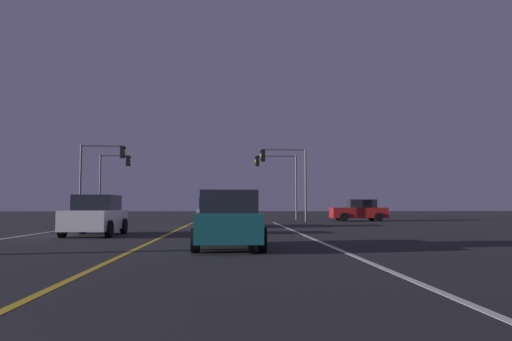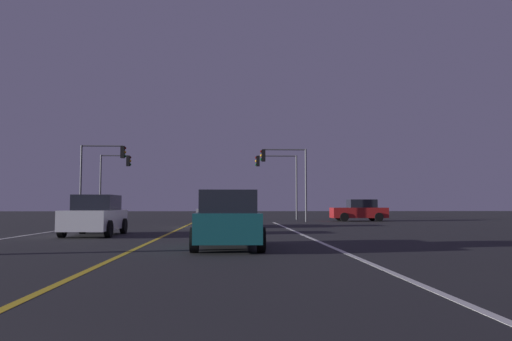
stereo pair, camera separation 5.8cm
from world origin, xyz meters
The scene contains 10 objects.
lane_edge_right centered at (5.85, 14.93, 0.00)m, with size 0.16×41.85×0.01m, color silver.
lane_center_divider centered at (0.00, 14.93, 0.00)m, with size 0.16×41.85×0.01m, color gold.
car_ahead_far centered at (1.76, 28.34, 0.82)m, with size 2.02×4.30×1.70m.
car_oncoming centered at (-2.93, 20.43, 0.82)m, with size 2.02×4.30×1.70m.
car_crossing_side centered at (12.83, 38.10, 0.82)m, with size 4.30×2.02×1.70m.
car_lead_same_lane centered at (2.70, 13.93, 0.82)m, with size 2.02×4.30×1.70m.
traffic_light_near_right centered at (6.68, 36.35, 4.09)m, with size 3.53×0.36×5.48m.
traffic_light_near_left centered at (-6.80, 36.35, 4.22)m, with size 3.35×0.36×5.69m.
traffic_light_far_right centered at (6.62, 41.85, 4.14)m, with size 3.66×0.36×5.54m.
traffic_light_far_left centered at (-7.15, 41.85, 4.06)m, with size 2.63×0.36×5.51m.
Camera 1 is at (2.76, -0.92, 1.29)m, focal length 35.06 mm.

